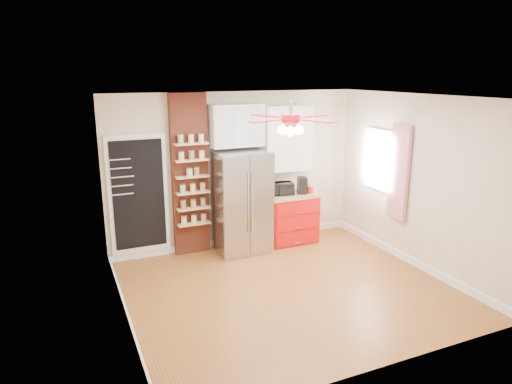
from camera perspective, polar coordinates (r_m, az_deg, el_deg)
name	(u,v)px	position (r m, az deg, el deg)	size (l,w,h in m)	color
floor	(287,289)	(6.71, 3.95, -11.96)	(4.50, 4.50, 0.00)	#965626
ceiling	(291,97)	(6.00, 4.41, 11.75)	(4.50, 4.50, 0.00)	white
wall_back	(236,170)	(7.99, -2.54, 2.75)	(4.50, 0.02, 2.70)	beige
wall_front	(385,249)	(4.64, 15.84, -6.82)	(4.50, 0.02, 2.70)	beige
wall_left	(119,219)	(5.57, -16.80, -3.24)	(0.02, 4.00, 2.70)	beige
wall_right	(418,183)	(7.51, 19.54, 1.12)	(0.02, 4.00, 2.70)	beige
chalkboard	(139,195)	(7.58, -14.47, -0.32)	(0.95, 0.05, 1.95)	white
brick_pillar	(190,175)	(7.65, -8.26, 2.07)	(0.60, 0.16, 2.70)	brown
fridge	(241,202)	(7.75, -1.85, -1.24)	(0.90, 0.70, 1.75)	#A2A2A6
upper_glass_cabinet	(236,125)	(7.68, -2.48, 8.31)	(0.90, 0.35, 0.70)	white
red_cabinet	(290,218)	(8.31, 4.27, -3.21)	(0.94, 0.64, 0.90)	#BA100C
upper_shelf_unit	(287,138)	(8.14, 3.90, 6.70)	(0.90, 0.30, 1.15)	white
window	(380,160)	(8.12, 15.25, 3.87)	(0.04, 0.75, 1.05)	white
curtain	(399,172)	(7.69, 17.46, 2.37)	(0.06, 0.40, 1.55)	red
ceiling_fan	(291,119)	(6.02, 4.36, 9.12)	(1.40, 1.40, 0.44)	silver
toaster_oven	(282,189)	(8.10, 3.26, 0.42)	(0.39, 0.26, 0.22)	black
coffee_maker	(302,185)	(8.20, 5.78, 0.84)	(0.16, 0.20, 0.30)	black
canister_left	(310,190)	(8.26, 6.81, 0.30)	(0.10, 0.10, 0.12)	#AE2B09
canister_right	(307,188)	(8.37, 6.45, 0.56)	(0.09, 0.09, 0.14)	#A30929
pantry_jar_oats	(189,173)	(7.48, -8.32, 2.42)	(0.10, 0.10, 0.12)	beige
pantry_jar_beans	(196,172)	(7.51, -7.46, 2.52)	(0.09, 0.09, 0.12)	olive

